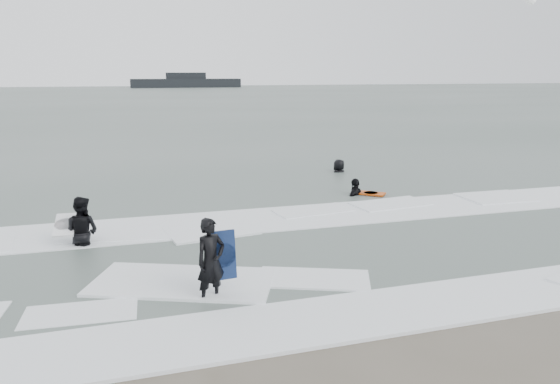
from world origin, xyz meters
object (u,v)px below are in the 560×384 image
object	(u,v)px
surfer_centre	(212,302)
surfer_right_far	(339,173)
vessel_horizon	(186,82)
surfer_wading	(83,246)
surfer_right_near	(355,196)

from	to	relation	value
surfer_centre	surfer_right_far	size ratio (longest dim) A/B	0.96
surfer_centre	vessel_horizon	world-z (taller)	vessel_horizon
vessel_horizon	surfer_centre	bearing A→B (deg)	-96.94
surfer_centre	surfer_wading	bearing A→B (deg)	96.76
surfer_right_far	surfer_centre	bearing A→B (deg)	33.72
surfer_centre	surfer_right_near	bearing A→B (deg)	25.82
surfer_right_near	vessel_horizon	bearing A→B (deg)	-130.93
surfer_right_far	vessel_horizon	bearing A→B (deg)	-117.91
surfer_centre	vessel_horizon	xyz separation A→B (m)	(17.26, 141.75, 1.47)
surfer_wading	vessel_horizon	world-z (taller)	vessel_horizon
surfer_centre	vessel_horizon	bearing A→B (deg)	59.25
surfer_centre	surfer_right_near	distance (m)	9.91
surfer_right_near	surfer_wading	bearing A→B (deg)	-16.41
surfer_right_far	vessel_horizon	world-z (taller)	vessel_horizon
surfer_centre	surfer_right_near	xyz separation A→B (m)	(6.42, 7.55, 0.00)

